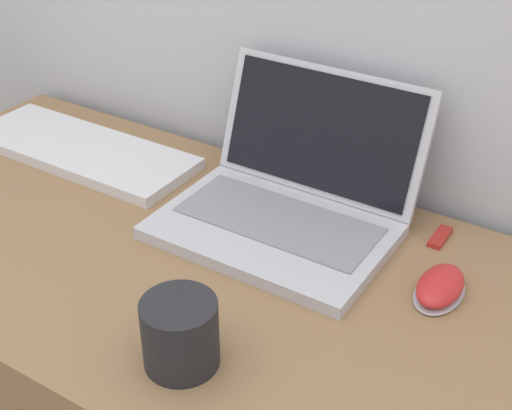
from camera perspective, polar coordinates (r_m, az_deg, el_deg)
The scene contains 5 objects.
laptop at distance 1.11m, azimuth 2.55°, elevation 0.75°, with size 0.35×0.31×0.21m.
drink_cup at distance 0.86m, azimuth -6.09°, elevation -10.10°, with size 0.09×0.09×0.09m.
computer_mouse at distance 1.01m, azimuth 14.52°, elevation -6.36°, with size 0.06×0.11×0.03m.
external_keyboard at distance 1.36m, azimuth -13.80°, elevation 4.29°, with size 0.45×0.16×0.02m.
usb_stick at distance 1.12m, azimuth 14.52°, elevation -2.49°, with size 0.02×0.06×0.01m.
Camera 1 is at (0.46, -0.37, 1.40)m, focal length 50.00 mm.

